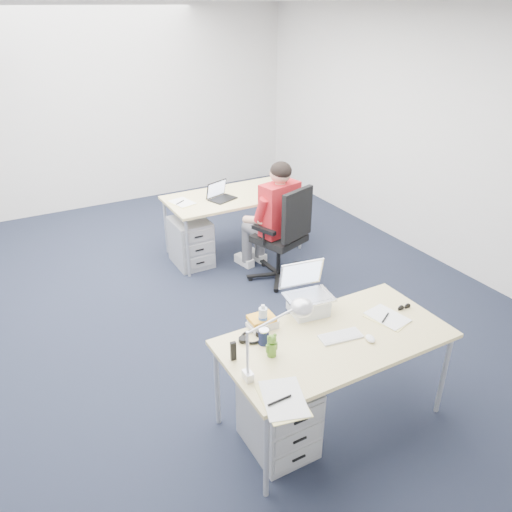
# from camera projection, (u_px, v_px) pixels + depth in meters

# --- Properties ---
(floor) EXTENTS (7.00, 7.00, 0.00)m
(floor) POSITION_uv_depth(u_px,v_px,m) (198.00, 312.00, 5.01)
(floor) COLOR black
(floor) RESTS_ON ground
(room) EXTENTS (6.02, 7.02, 2.80)m
(room) POSITION_uv_depth(u_px,v_px,m) (187.00, 143.00, 4.24)
(room) COLOR silver
(room) RESTS_ON ground
(desk_near) EXTENTS (1.60, 0.80, 0.73)m
(desk_near) POSITION_uv_depth(u_px,v_px,m) (335.00, 343.00, 3.45)
(desk_near) COLOR #D2BD79
(desk_near) RESTS_ON ground
(desk_far) EXTENTS (1.60, 0.80, 0.73)m
(desk_far) POSITION_uv_depth(u_px,v_px,m) (233.00, 199.00, 5.97)
(desk_far) COLOR #D2BD79
(desk_far) RESTS_ON ground
(office_chair) EXTENTS (0.88, 0.88, 1.10)m
(office_chair) POSITION_uv_depth(u_px,v_px,m) (281.00, 254.00, 5.49)
(office_chair) COLOR black
(office_chair) RESTS_ON ground
(seated_person) EXTENTS (0.50, 0.78, 1.33)m
(seated_person) POSITION_uv_depth(u_px,v_px,m) (270.00, 219.00, 5.46)
(seated_person) COLOR red
(seated_person) RESTS_ON ground
(drawer_pedestal_near) EXTENTS (0.40, 0.50, 0.55)m
(drawer_pedestal_near) POSITION_uv_depth(u_px,v_px,m) (278.00, 415.00, 3.40)
(drawer_pedestal_near) COLOR #A4A6A9
(drawer_pedestal_near) RESTS_ON ground
(drawer_pedestal_far) EXTENTS (0.40, 0.50, 0.55)m
(drawer_pedestal_far) POSITION_uv_depth(u_px,v_px,m) (191.00, 242.00, 5.84)
(drawer_pedestal_far) COLOR #A4A6A9
(drawer_pedestal_far) RESTS_ON ground
(silver_laptop) EXTENTS (0.38, 0.31, 0.36)m
(silver_laptop) POSITION_uv_depth(u_px,v_px,m) (309.00, 291.00, 3.62)
(silver_laptop) COLOR silver
(silver_laptop) RESTS_ON desk_near
(wireless_keyboard) EXTENTS (0.31, 0.17, 0.01)m
(wireless_keyboard) POSITION_uv_depth(u_px,v_px,m) (341.00, 336.00, 3.42)
(wireless_keyboard) COLOR white
(wireless_keyboard) RESTS_ON desk_near
(computer_mouse) EXTENTS (0.08, 0.10, 0.03)m
(computer_mouse) POSITION_uv_depth(u_px,v_px,m) (370.00, 339.00, 3.38)
(computer_mouse) COLOR white
(computer_mouse) RESTS_ON desk_near
(headphones) EXTENTS (0.20, 0.16, 0.03)m
(headphones) POSITION_uv_depth(u_px,v_px,m) (252.00, 336.00, 3.41)
(headphones) COLOR black
(headphones) RESTS_ON desk_near
(can_koozie) EXTENTS (0.08, 0.08, 0.12)m
(can_koozie) POSITION_uv_depth(u_px,v_px,m) (264.00, 337.00, 3.34)
(can_koozie) COLOR #141A3E
(can_koozie) RESTS_ON desk_near
(water_bottle) EXTENTS (0.07, 0.07, 0.20)m
(water_bottle) POSITION_uv_depth(u_px,v_px,m) (263.00, 317.00, 3.46)
(water_bottle) COLOR silver
(water_bottle) RESTS_ON desk_near
(bear_figurine) EXTENTS (0.11, 0.09, 0.17)m
(bear_figurine) POSITION_uv_depth(u_px,v_px,m) (272.00, 345.00, 3.21)
(bear_figurine) COLOR #376F1D
(bear_figurine) RESTS_ON desk_near
(book_stack) EXTENTS (0.23, 0.20, 0.09)m
(book_stack) POSITION_uv_depth(u_px,v_px,m) (262.00, 322.00, 3.51)
(book_stack) COLOR silver
(book_stack) RESTS_ON desk_near
(cordless_phone) EXTENTS (0.04, 0.03, 0.14)m
(cordless_phone) POSITION_uv_depth(u_px,v_px,m) (233.00, 351.00, 3.18)
(cordless_phone) COLOR black
(cordless_phone) RESTS_ON desk_near
(papers_left) EXTENTS (0.32, 0.39, 0.01)m
(papers_left) POSITION_uv_depth(u_px,v_px,m) (283.00, 401.00, 2.87)
(papers_left) COLOR #EBDE88
(papers_left) RESTS_ON desk_near
(papers_right) EXTENTS (0.26, 0.33, 0.01)m
(papers_right) POSITION_uv_depth(u_px,v_px,m) (387.00, 318.00, 3.62)
(papers_right) COLOR #EBDE88
(papers_right) RESTS_ON desk_near
(sunglasses) EXTENTS (0.12, 0.06, 0.03)m
(sunglasses) POSITION_uv_depth(u_px,v_px,m) (404.00, 307.00, 3.74)
(sunglasses) COLOR black
(sunglasses) RESTS_ON desk_near
(desk_lamp) EXTENTS (0.45, 0.25, 0.48)m
(desk_lamp) POSITION_uv_depth(u_px,v_px,m) (269.00, 340.00, 3.00)
(desk_lamp) COLOR silver
(desk_lamp) RESTS_ON desk_near
(dark_laptop) EXTENTS (0.38, 0.37, 0.22)m
(dark_laptop) POSITION_uv_depth(u_px,v_px,m) (222.00, 191.00, 5.76)
(dark_laptop) COLOR black
(dark_laptop) RESTS_ON desk_far
(far_cup) EXTENTS (0.08, 0.08, 0.11)m
(far_cup) POSITION_uv_depth(u_px,v_px,m) (275.00, 182.00, 6.22)
(far_cup) COLOR white
(far_cup) RESTS_ON desk_far
(far_papers) EXTENTS (0.28, 0.34, 0.01)m
(far_papers) POSITION_uv_depth(u_px,v_px,m) (182.00, 203.00, 5.70)
(far_papers) COLOR white
(far_papers) RESTS_ON desk_far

